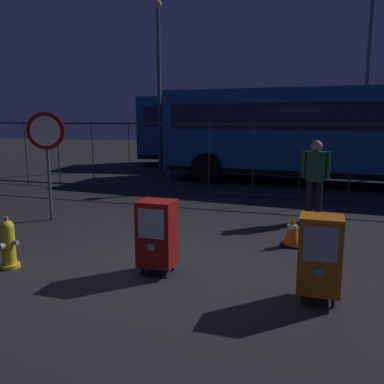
{
  "coord_description": "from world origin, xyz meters",
  "views": [
    {
      "loc": [
        2.32,
        -5.15,
        2.12
      ],
      "look_at": [
        0.3,
        1.2,
        0.9
      ],
      "focal_mm": 38.23,
      "sensor_mm": 36.0,
      "label": 1
    }
  ],
  "objects_px": {
    "newspaper_box_secondary": "(320,254)",
    "stop_sign": "(47,143)",
    "bus_far": "(261,127)",
    "fire_hydrant": "(8,244)",
    "pedestrian": "(315,176)",
    "street_light_near_right": "(159,73)",
    "newspaper_box_primary": "(157,233)",
    "traffic_cone": "(292,231)",
    "street_light_near_left": "(369,50)",
    "bus_near": "(330,131)"
  },
  "relations": [
    {
      "from": "fire_hydrant",
      "to": "street_light_near_right",
      "type": "xyz_separation_m",
      "value": [
        -2.32,
        11.47,
        3.55
      ]
    },
    {
      "from": "newspaper_box_secondary",
      "to": "stop_sign",
      "type": "relative_size",
      "value": 0.46
    },
    {
      "from": "traffic_cone",
      "to": "bus_far",
      "type": "distance_m",
      "value": 11.51
    },
    {
      "from": "fire_hydrant",
      "to": "bus_near",
      "type": "height_order",
      "value": "bus_near"
    },
    {
      "from": "pedestrian",
      "to": "bus_near",
      "type": "xyz_separation_m",
      "value": [
        0.32,
        5.18,
        0.76
      ]
    },
    {
      "from": "newspaper_box_secondary",
      "to": "street_light_near_right",
      "type": "xyz_separation_m",
      "value": [
        -6.54,
        11.27,
        3.33
      ]
    },
    {
      "from": "newspaper_box_secondary",
      "to": "street_light_near_left",
      "type": "height_order",
      "value": "street_light_near_left"
    },
    {
      "from": "street_light_near_left",
      "to": "street_light_near_right",
      "type": "height_order",
      "value": "street_light_near_left"
    },
    {
      "from": "newspaper_box_secondary",
      "to": "stop_sign",
      "type": "bearing_deg",
      "value": 156.51
    },
    {
      "from": "traffic_cone",
      "to": "bus_near",
      "type": "bearing_deg",
      "value": 84.98
    },
    {
      "from": "street_light_near_left",
      "to": "street_light_near_right",
      "type": "bearing_deg",
      "value": -179.46
    },
    {
      "from": "newspaper_box_primary",
      "to": "street_light_near_left",
      "type": "xyz_separation_m",
      "value": [
        3.47,
        11.11,
        3.88
      ]
    },
    {
      "from": "street_light_near_right",
      "to": "bus_near",
      "type": "bearing_deg",
      "value": -18.69
    },
    {
      "from": "pedestrian",
      "to": "bus_far",
      "type": "xyz_separation_m",
      "value": [
        -2.45,
        9.43,
        0.76
      ]
    },
    {
      "from": "fire_hydrant",
      "to": "newspaper_box_primary",
      "type": "relative_size",
      "value": 0.73
    },
    {
      "from": "pedestrian",
      "to": "fire_hydrant",
      "type": "bearing_deg",
      "value": -135.35
    },
    {
      "from": "newspaper_box_secondary",
      "to": "street_light_near_left",
      "type": "relative_size",
      "value": 0.13
    },
    {
      "from": "newspaper_box_secondary",
      "to": "bus_near",
      "type": "xyz_separation_m",
      "value": [
        0.17,
        9.0,
        1.14
      ]
    },
    {
      "from": "traffic_cone",
      "to": "street_light_near_left",
      "type": "relative_size",
      "value": 0.07
    },
    {
      "from": "pedestrian",
      "to": "street_light_near_right",
      "type": "relative_size",
      "value": 0.25
    },
    {
      "from": "traffic_cone",
      "to": "bus_far",
      "type": "xyz_separation_m",
      "value": [
        -2.16,
        11.21,
        1.45
      ]
    },
    {
      "from": "bus_far",
      "to": "street_light_near_left",
      "type": "distance_m",
      "value": 5.17
    },
    {
      "from": "bus_far",
      "to": "newspaper_box_primary",
      "type": "bearing_deg",
      "value": -95.32
    },
    {
      "from": "newspaper_box_primary",
      "to": "bus_far",
      "type": "height_order",
      "value": "bus_far"
    },
    {
      "from": "fire_hydrant",
      "to": "pedestrian",
      "type": "height_order",
      "value": "pedestrian"
    },
    {
      "from": "newspaper_box_secondary",
      "to": "pedestrian",
      "type": "height_order",
      "value": "pedestrian"
    },
    {
      "from": "stop_sign",
      "to": "pedestrian",
      "type": "distance_m",
      "value": 5.5
    },
    {
      "from": "bus_near",
      "to": "fire_hydrant",
      "type": "bearing_deg",
      "value": -111.68
    },
    {
      "from": "traffic_cone",
      "to": "bus_near",
      "type": "distance_m",
      "value": 7.13
    },
    {
      "from": "stop_sign",
      "to": "pedestrian",
      "type": "bearing_deg",
      "value": 15.72
    },
    {
      "from": "fire_hydrant",
      "to": "pedestrian",
      "type": "bearing_deg",
      "value": 44.65
    },
    {
      "from": "street_light_near_right",
      "to": "traffic_cone",
      "type": "bearing_deg",
      "value": -56.51
    },
    {
      "from": "traffic_cone",
      "to": "street_light_near_right",
      "type": "height_order",
      "value": "street_light_near_right"
    },
    {
      "from": "traffic_cone",
      "to": "street_light_near_left",
      "type": "xyz_separation_m",
      "value": [
        1.79,
        9.3,
        4.19
      ]
    },
    {
      "from": "bus_far",
      "to": "street_light_near_right",
      "type": "bearing_deg",
      "value": -160.67
    },
    {
      "from": "bus_far",
      "to": "street_light_near_right",
      "type": "xyz_separation_m",
      "value": [
        -3.94,
        -1.99,
        2.19
      ]
    },
    {
      "from": "newspaper_box_secondary",
      "to": "pedestrian",
      "type": "distance_m",
      "value": 3.85
    },
    {
      "from": "bus_far",
      "to": "street_light_near_right",
      "type": "distance_m",
      "value": 4.93
    },
    {
      "from": "newspaper_box_primary",
      "to": "newspaper_box_secondary",
      "type": "bearing_deg",
      "value": -6.53
    },
    {
      "from": "newspaper_box_primary",
      "to": "newspaper_box_secondary",
      "type": "distance_m",
      "value": 2.13
    },
    {
      "from": "stop_sign",
      "to": "bus_near",
      "type": "height_order",
      "value": "bus_near"
    },
    {
      "from": "traffic_cone",
      "to": "bus_near",
      "type": "relative_size",
      "value": 0.05
    },
    {
      "from": "newspaper_box_primary",
      "to": "bus_near",
      "type": "height_order",
      "value": "bus_near"
    },
    {
      "from": "street_light_near_left",
      "to": "bus_near",
      "type": "bearing_deg",
      "value": -116.64
    },
    {
      "from": "bus_far",
      "to": "stop_sign",
      "type": "bearing_deg",
      "value": -111.83
    },
    {
      "from": "pedestrian",
      "to": "bus_far",
      "type": "relative_size",
      "value": 0.16
    },
    {
      "from": "stop_sign",
      "to": "street_light_near_left",
      "type": "xyz_separation_m",
      "value": [
        6.75,
        9.0,
        2.85
      ]
    },
    {
      "from": "stop_sign",
      "to": "newspaper_box_secondary",
      "type": "bearing_deg",
      "value": -23.49
    },
    {
      "from": "bus_far",
      "to": "fire_hydrant",
      "type": "bearing_deg",
      "value": -104.31
    },
    {
      "from": "traffic_cone",
      "to": "bus_far",
      "type": "height_order",
      "value": "bus_far"
    }
  ]
}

